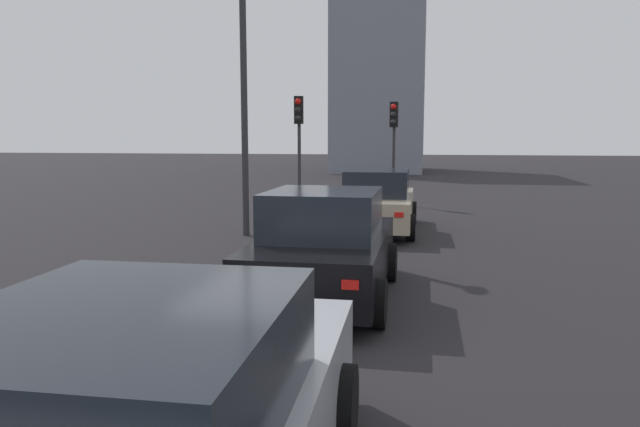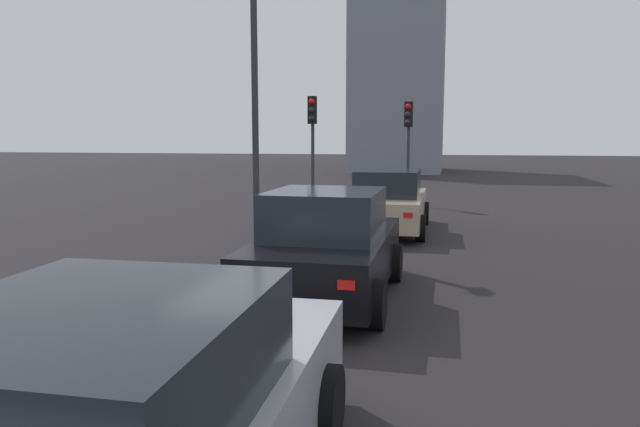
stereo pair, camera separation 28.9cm
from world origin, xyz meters
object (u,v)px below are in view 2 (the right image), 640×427
object	(u,v)px
traffic_light_near_left	(408,131)
car_black_second	(327,248)
street_lamp_kerbside	(254,52)
traffic_light_near_right	(312,128)
car_beige_lead	(389,202)

from	to	relation	value
traffic_light_near_left	car_black_second	bearing A→B (deg)	6.52
car_black_second	street_lamp_kerbside	xyz separation A→B (m)	(5.31, 2.92, 3.68)
traffic_light_near_left	traffic_light_near_right	world-z (taller)	traffic_light_near_right
traffic_light_near_right	street_lamp_kerbside	bearing A→B (deg)	-3.26
car_black_second	traffic_light_near_right	bearing A→B (deg)	14.59
traffic_light_near_right	street_lamp_kerbside	world-z (taller)	street_lamp_kerbside
traffic_light_near_left	street_lamp_kerbside	xyz separation A→B (m)	(-7.38, 3.20, 1.80)
car_beige_lead	street_lamp_kerbside	xyz separation A→B (m)	(-1.24, 3.16, 3.70)
traffic_light_near_right	car_black_second	bearing A→B (deg)	13.66
car_beige_lead	street_lamp_kerbside	distance (m)	5.02
traffic_light_near_left	street_lamp_kerbside	bearing A→B (deg)	-15.67
car_black_second	traffic_light_near_left	distance (m)	12.83
traffic_light_near_left	traffic_light_near_right	size ratio (longest dim) A/B	0.98
car_black_second	car_beige_lead	bearing A→B (deg)	-2.03
street_lamp_kerbside	traffic_light_near_right	bearing A→B (deg)	-2.40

